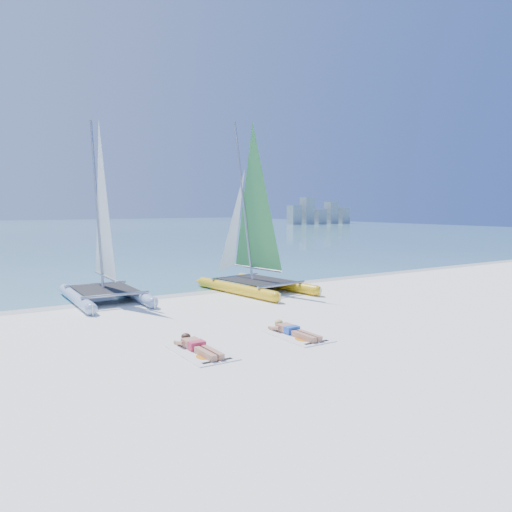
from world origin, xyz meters
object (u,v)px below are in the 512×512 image
(catamaran_yellow, at_px, (248,235))
(sunbather_b, at_px, (293,330))
(towel_b, at_px, (297,336))
(towel_a, at_px, (201,353))
(catamaran_blue, at_px, (103,244))
(sunbather_a, at_px, (198,346))

(catamaran_yellow, bearing_deg, sunbather_b, -119.78)
(towel_b, bearing_deg, towel_a, 179.62)
(towel_a, distance_m, sunbather_b, 2.69)
(sunbather_b, bearing_deg, towel_b, -90.00)
(catamaran_blue, xyz_separation_m, towel_a, (0.01, -7.53, -1.95))
(catamaran_yellow, height_order, sunbather_a, catamaran_yellow)
(catamaran_blue, bearing_deg, sunbather_a, -88.28)
(catamaran_blue, bearing_deg, towel_a, -88.28)
(catamaran_yellow, bearing_deg, catamaran_blue, 164.64)
(catamaran_blue, relative_size, towel_b, 3.55)
(towel_a, relative_size, towel_b, 1.00)
(catamaran_blue, height_order, sunbather_a, catamaran_blue)
(catamaran_blue, relative_size, catamaran_yellow, 0.96)
(towel_a, bearing_deg, towel_b, -0.38)
(towel_a, xyz_separation_m, towel_b, (2.68, -0.02, 0.00))
(sunbather_a, relative_size, sunbather_b, 1.00)
(towel_a, relative_size, sunbather_b, 1.07)
(catamaran_blue, relative_size, sunbather_b, 3.80)
(sunbather_a, height_order, sunbather_b, same)
(catamaran_yellow, distance_m, towel_b, 7.60)
(sunbather_a, bearing_deg, catamaran_blue, 90.08)
(catamaran_blue, relative_size, towel_a, 3.55)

